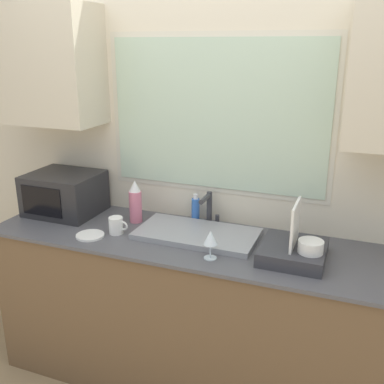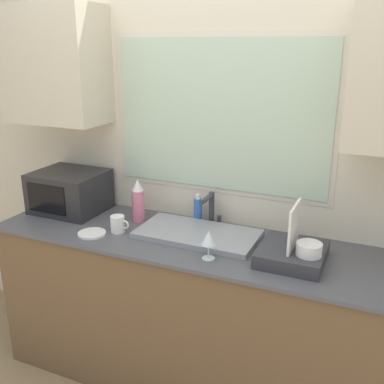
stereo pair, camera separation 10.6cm
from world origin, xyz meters
TOP-DOWN VIEW (x-y plane):
  - countertop at (0.00, 0.30)m, footprint 2.34×0.64m
  - wall_back at (0.00, 0.60)m, footprint 6.00×0.38m
  - sink_basin at (-0.02, 0.35)m, footprint 0.66×0.35m
  - faucet at (-0.01, 0.53)m, footprint 0.08×0.16m
  - microwave at (-0.91, 0.40)m, footprint 0.42×0.36m
  - dish_rack at (0.52, 0.27)m, footprint 0.31×0.33m
  - spray_bottle at (-0.43, 0.42)m, footprint 0.07×0.07m
  - soap_bottle at (-0.10, 0.55)m, footprint 0.05×0.05m
  - mug_near_sink at (-0.45, 0.22)m, footprint 0.11×0.08m
  - wine_glass at (0.14, 0.13)m, footprint 0.07×0.07m
  - small_plate at (-0.56, 0.13)m, footprint 0.15×0.15m

SIDE VIEW (x-z plane):
  - countertop at x=0.00m, z-range 0.00..0.93m
  - small_plate at x=-0.56m, z-range 0.93..0.94m
  - sink_basin at x=-0.02m, z-range 0.93..0.96m
  - mug_near_sink at x=-0.45m, z-range 0.93..1.02m
  - dish_rack at x=0.52m, z-range 0.83..1.12m
  - soap_bottle at x=-0.10m, z-range 0.92..1.09m
  - wine_glass at x=0.14m, z-range 0.96..1.11m
  - faucet at x=-0.01m, z-range 0.94..1.14m
  - spray_bottle at x=-0.43m, z-range 0.92..1.18m
  - microwave at x=-0.91m, z-range 0.93..1.18m
  - wall_back at x=0.00m, z-range 0.11..2.71m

